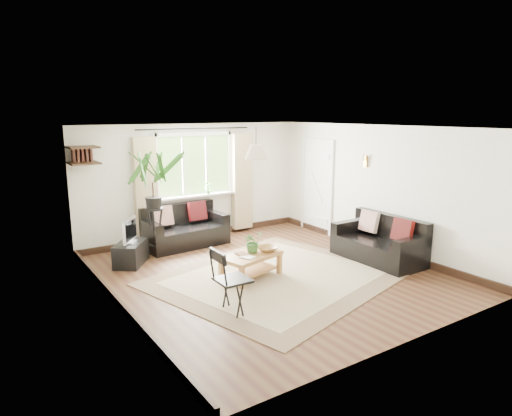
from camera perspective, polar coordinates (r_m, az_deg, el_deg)
floor at (r=7.64m, az=1.67°, el=-8.25°), size 5.50×5.50×0.00m
ceiling at (r=7.17m, az=1.79°, el=10.05°), size 5.50×5.50×0.00m
wall_back at (r=9.66m, az=-7.71°, el=3.29°), size 5.00×0.02×2.40m
wall_front at (r=5.36m, az=18.90°, el=-4.27°), size 5.00×0.02×2.40m
wall_left at (r=6.25m, az=-17.40°, el=-1.91°), size 0.02×5.50×2.40m
wall_right at (r=8.96m, az=14.93°, el=2.32°), size 0.02×5.50×2.40m
rug at (r=7.50m, az=2.75°, el=-8.58°), size 4.33×3.96×0.02m
window at (r=9.57m, az=-7.66°, el=5.33°), size 2.50×0.16×2.16m
door at (r=10.17m, az=7.62°, el=2.58°), size 0.06×0.96×2.06m
corner_shelf at (r=8.60m, az=-20.78°, el=6.20°), size 0.50×0.50×0.34m
pendant_lamp at (r=7.52m, az=0.00°, el=7.47°), size 0.36×0.36×0.54m
wall_sconce at (r=9.04m, az=13.40°, el=5.94°), size 0.12×0.12×0.28m
sofa_back at (r=9.21m, az=-8.88°, el=-2.35°), size 1.69×0.93×0.77m
sofa_right at (r=8.47m, az=15.04°, el=-3.90°), size 1.63×0.82×0.77m
coffee_table at (r=7.39m, az=-0.62°, el=-7.28°), size 1.10×0.77×0.41m
table_plant at (r=7.37m, az=-0.41°, el=-4.21°), size 0.36×0.32×0.36m
bowl at (r=7.46m, az=1.40°, el=-5.12°), size 0.35×0.35×0.08m
book_a at (r=7.09m, az=-1.48°, el=-6.32°), size 0.23×0.26×0.02m
book_b at (r=7.26m, az=-2.33°, el=-5.87°), size 0.18×0.24×0.02m
tv_stand at (r=8.34m, az=-15.35°, el=-5.47°), size 0.79×0.85×0.40m
tv at (r=8.23m, az=-15.51°, el=-2.67°), size 0.50×0.57×0.44m
palm_stand at (r=8.52m, az=-12.66°, el=0.46°), size 0.78×0.78×1.96m
folding_chair at (r=6.10m, az=-2.94°, el=-9.09°), size 0.47×0.47×0.90m
sill_plant at (r=9.68m, az=-6.04°, el=2.54°), size 0.14×0.10×0.27m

